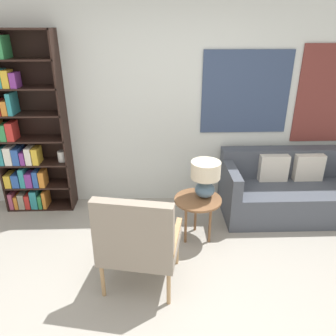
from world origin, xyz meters
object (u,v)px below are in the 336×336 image
bookshelf (23,133)px  side_table (198,203)px  armchair (137,240)px  couch (291,190)px  table_lamp (205,176)px

bookshelf → side_table: (2.07, -0.78, -0.56)m
armchair → side_table: size_ratio=1.91×
couch → side_table: (-1.25, -0.54, 0.15)m
side_table → table_lamp: (0.08, 0.05, 0.30)m
table_lamp → side_table: bearing=-148.5°
side_table → table_lamp: table_lamp is taller
bookshelf → table_lamp: size_ratio=5.33×
bookshelf → couch: size_ratio=1.28×
bookshelf → couch: 3.40m
bookshelf → table_lamp: bookshelf is taller
table_lamp → armchair: bearing=-130.7°
bookshelf → couch: (3.32, -0.24, -0.71)m
couch → armchair: bearing=-145.3°
bookshelf → armchair: size_ratio=2.24×
armchair → table_lamp: (0.69, 0.80, 0.21)m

